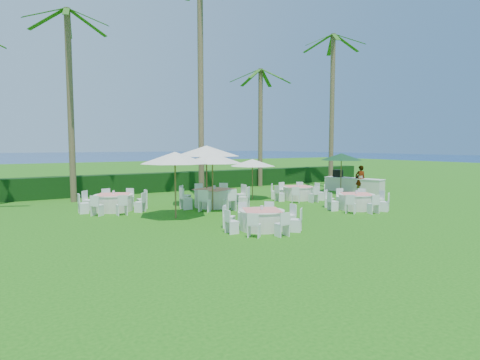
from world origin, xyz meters
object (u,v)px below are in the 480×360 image
Objects in this scene: umbrella_c at (206,151)px; staff_person at (360,179)px; banquet_table_b at (262,219)px; umbrella_green at (341,157)px; banquet_table_d at (114,202)px; umbrella_b at (212,158)px; umbrella_d at (252,163)px; buffet_table at (353,184)px; umbrella_a at (175,158)px; banquet_table_f at (298,193)px; banquet_table_e at (214,197)px; banquet_table_c at (356,201)px.

staff_person is at bearing -2.28° from umbrella_c.
umbrella_green is at bearing 31.18° from banquet_table_b.
umbrella_b reaches higher than banquet_table_d.
banquet_table_b is at bearing -148.82° from umbrella_green.
umbrella_d reaches higher than buffet_table.
umbrella_a is at bearing 115.21° from banquet_table_b.
banquet_table_b is 8.05m from umbrella_d.
banquet_table_d reaches higher than banquet_table_f.
umbrella_d is (5.80, 3.08, -0.45)m from umbrella_a.
staff_person is (10.92, 1.05, -1.53)m from umbrella_b.
banquet_table_e is at bearing -75.52° from umbrella_c.
banquet_table_d is at bearing 116.25° from banquet_table_b.
banquet_table_f is at bearing -8.76° from banquet_table_d.
banquet_table_e is at bearing 58.21° from umbrella_b.
umbrella_b is at bearing -121.79° from banquet_table_e.
banquet_table_e is 2.31m from umbrella_c.
banquet_table_c is 0.73× the size of buffet_table.
banquet_table_b is at bearing -96.03° from umbrella_b.
umbrella_a is 13.38m from staff_person.
banquet_table_e is at bearing 23.15° from staff_person.
umbrella_a reaches higher than banquet_table_f.
umbrella_b reaches higher than banquet_table_f.
staff_person is at bearing 2.99° from banquet_table_f.
banquet_table_c is 1.03× the size of umbrella_b.
buffet_table reaches higher than banquet_table_d.
umbrella_a reaches higher than buffet_table.
banquet_table_d is 4.90m from umbrella_b.
banquet_table_e is 1.22× the size of umbrella_b.
buffet_table is at bearing 11.42° from umbrella_a.
banquet_table_d is at bearing 17.93° from staff_person.
banquet_table_f is 6.07m from umbrella_b.
umbrella_a is (1.66, -3.20, 2.07)m from banquet_table_d.
banquet_table_c is 6.95m from umbrella_b.
banquet_table_e is at bearing -175.68° from umbrella_green.
umbrella_a is 3.60m from umbrella_c.
banquet_table_f is 5.75m from umbrella_c.
banquet_table_c is 1.67× the size of staff_person.
umbrella_d reaches higher than banquet_table_d.
umbrella_d is 7.50m from staff_person.
banquet_table_d is 1.19× the size of umbrella_green.
buffet_table is (13.21, 2.67, -1.99)m from umbrella_a.
umbrella_d is (-2.22, 5.37, 1.64)m from banquet_table_c.
umbrella_d is at bearing 58.82° from banquet_table_b.
banquet_table_b is at bearing -98.76° from umbrella_c.
umbrella_green is (9.40, 0.18, -0.44)m from umbrella_c.
staff_person is at bearing -28.88° from umbrella_green.
umbrella_green is at bearing -4.42° from umbrella_d.
umbrella_a is 0.73× the size of buffet_table.
staff_person is (-0.08, -0.66, 0.38)m from buffet_table.
banquet_table_b is 8.18m from banquet_table_f.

